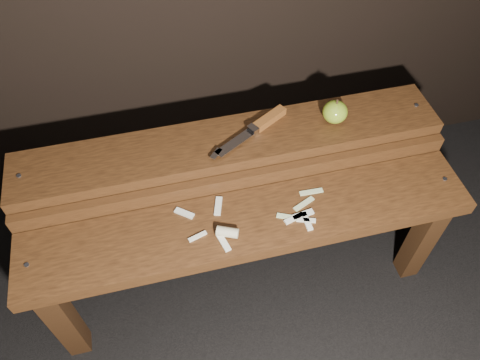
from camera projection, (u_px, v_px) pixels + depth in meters
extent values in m
plane|color=black|center=(244.00, 277.00, 1.57)|extent=(60.00, 60.00, 0.00)
cube|color=black|center=(63.00, 320.00, 1.29)|extent=(0.06, 0.06, 0.38)
cube|color=black|center=(422.00, 239.00, 1.45)|extent=(0.06, 0.06, 0.38)
cube|color=#3E220E|center=(250.00, 223.00, 1.23)|extent=(1.20, 0.20, 0.04)
cylinder|color=slate|center=(27.00, 265.00, 1.13)|extent=(0.01, 0.01, 0.00)
cylinder|color=slate|center=(445.00, 179.00, 1.30)|extent=(0.01, 0.01, 0.00)
cube|color=black|center=(59.00, 223.00, 1.44)|extent=(0.06, 0.06, 0.46)
cube|color=black|center=(384.00, 160.00, 1.60)|extent=(0.06, 0.06, 0.46)
cube|color=#3E220E|center=(240.00, 181.00, 1.27)|extent=(1.20, 0.02, 0.05)
cube|color=#3E220E|center=(231.00, 143.00, 1.30)|extent=(1.20, 0.18, 0.04)
cylinder|color=slate|center=(19.00, 176.00, 1.20)|extent=(0.01, 0.01, 0.00)
cylinder|color=slate|center=(416.00, 105.00, 1.37)|extent=(0.01, 0.01, 0.00)
ellipsoid|color=olive|center=(335.00, 112.00, 1.31)|extent=(0.07, 0.07, 0.06)
cylinder|color=#382314|center=(337.00, 102.00, 1.28)|extent=(0.01, 0.01, 0.01)
cube|color=brown|center=(270.00, 119.00, 1.32)|extent=(0.11, 0.08, 0.02)
cube|color=silver|center=(253.00, 130.00, 1.29)|extent=(0.03, 0.04, 0.02)
cube|color=silver|center=(234.00, 143.00, 1.26)|extent=(0.12, 0.09, 0.00)
cube|color=silver|center=(216.00, 154.00, 1.24)|extent=(0.04, 0.04, 0.00)
cube|color=beige|center=(184.00, 213.00, 1.22)|extent=(0.05, 0.05, 0.01)
cube|color=beige|center=(307.00, 221.00, 1.21)|extent=(0.02, 0.06, 0.01)
cube|color=beige|center=(224.00, 242.00, 1.17)|extent=(0.03, 0.06, 0.01)
cube|color=beige|center=(198.00, 236.00, 1.18)|extent=(0.05, 0.02, 0.01)
cube|color=beige|center=(303.00, 215.00, 1.22)|extent=(0.06, 0.02, 0.01)
cube|color=beige|center=(306.00, 220.00, 1.21)|extent=(0.05, 0.03, 0.01)
cube|color=beige|center=(294.00, 218.00, 1.21)|extent=(0.06, 0.03, 0.01)
cube|color=beige|center=(218.00, 206.00, 1.24)|extent=(0.03, 0.06, 0.01)
cylinder|color=#C9BB8C|center=(227.00, 232.00, 1.18)|extent=(0.06, 0.05, 0.03)
cube|color=#BCC988|center=(304.00, 204.00, 1.24)|extent=(0.07, 0.04, 0.00)
cube|color=#BCC988|center=(311.00, 192.00, 1.27)|extent=(0.07, 0.02, 0.00)
cube|color=#BCC988|center=(289.00, 217.00, 1.22)|extent=(0.06, 0.04, 0.00)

